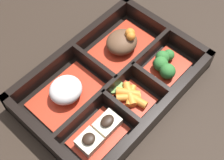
{
  "coord_description": "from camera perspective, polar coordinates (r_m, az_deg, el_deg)",
  "views": [
    {
      "loc": [
        -0.23,
        -0.21,
        0.51
      ],
      "look_at": [
        0.0,
        0.0,
        0.03
      ],
      "focal_mm": 50.0,
      "sensor_mm": 36.0,
      "label": 1
    }
  ],
  "objects": [
    {
      "name": "bento_base",
      "position": [
        0.59,
        0.0,
        -1.04
      ],
      "size": [
        0.33,
        0.22,
        0.01
      ],
      "color": "black",
      "rests_on": "ground_plane"
    },
    {
      "name": "bento_rim",
      "position": [
        0.57,
        0.25,
        -0.25
      ],
      "size": [
        0.33,
        0.22,
        0.05
      ],
      "color": "black",
      "rests_on": "ground_plane"
    },
    {
      "name": "bowl_greens",
      "position": [
        0.6,
        9.56,
        2.75
      ],
      "size": [
        0.09,
        0.06,
        0.04
      ],
      "color": "#B22D19",
      "rests_on": "bento_base"
    },
    {
      "name": "bowl_rice",
      "position": [
        0.56,
        -8.38,
        -2.15
      ],
      "size": [
        0.13,
        0.09,
        0.04
      ],
      "color": "#B22D19",
      "rests_on": "bento_base"
    },
    {
      "name": "ground_plane",
      "position": [
        0.6,
        0.0,
        -1.29
      ],
      "size": [
        3.0,
        3.0,
        0.0
      ],
      "primitive_type": "plane",
      "color": "black"
    },
    {
      "name": "bowl_stew",
      "position": [
        0.62,
        1.89,
        6.73
      ],
      "size": [
        0.13,
        0.09,
        0.05
      ],
      "color": "#B22D19",
      "rests_on": "bento_base"
    },
    {
      "name": "bowl_tofu",
      "position": [
        0.53,
        -2.52,
        -9.79
      ],
      "size": [
        0.09,
        0.06,
        0.03
      ],
      "color": "#B22D19",
      "rests_on": "bento_base"
    },
    {
      "name": "bowl_carrots",
      "position": [
        0.56,
        3.69,
        -3.11
      ],
      "size": [
        0.06,
        0.07,
        0.02
      ],
      "color": "#B22D19",
      "rests_on": "bento_base"
    },
    {
      "name": "bowl_pickles",
      "position": [
        0.58,
        0.58,
        -1.47
      ],
      "size": [
        0.04,
        0.04,
        0.01
      ],
      "color": "#B22D19",
      "rests_on": "bento_base"
    }
  ]
}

